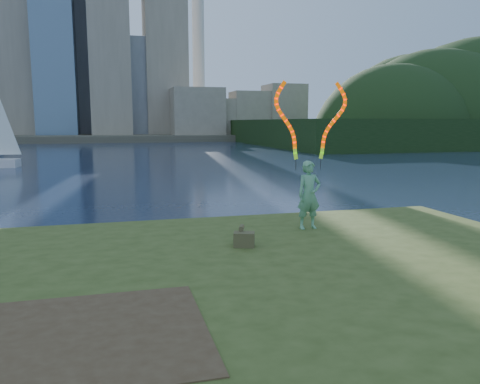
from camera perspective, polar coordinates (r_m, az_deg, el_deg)
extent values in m
plane|color=#18253D|center=(10.22, -4.31, -12.24)|extent=(320.00, 320.00, 0.00)
cube|color=#3B4B1A|center=(7.92, -0.80, -17.48)|extent=(20.00, 18.00, 0.30)
cube|color=#3B4B1A|center=(8.08, -1.34, -14.98)|extent=(17.00, 15.00, 0.30)
cube|color=#3B4B1A|center=(8.16, -1.69, -12.82)|extent=(14.00, 12.00, 0.30)
cube|color=#47331E|center=(6.82, -18.23, -16.25)|extent=(3.20, 3.00, 0.02)
cube|color=brown|center=(104.46, -14.11, 6.61)|extent=(320.00, 40.00, 1.20)
cylinder|color=silver|center=(116.22, -5.16, 21.71)|extent=(2.80, 2.80, 58.00)
cube|color=black|center=(89.66, 24.47, 6.73)|extent=(70.00, 42.00, 4.00)
imported|color=#12803E|center=(12.51, 8.41, -0.37)|extent=(0.69, 0.48, 1.82)
cylinder|color=black|center=(12.37, 6.83, 3.35)|extent=(0.02, 0.02, 0.30)
cylinder|color=black|center=(12.70, 9.80, 3.41)|extent=(0.02, 0.02, 0.30)
cube|color=#4E4A27|center=(10.72, 0.51, -5.80)|extent=(0.55, 0.45, 0.34)
cylinder|color=#4E4A27|center=(10.88, 0.19, -4.37)|extent=(0.21, 0.33, 0.11)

